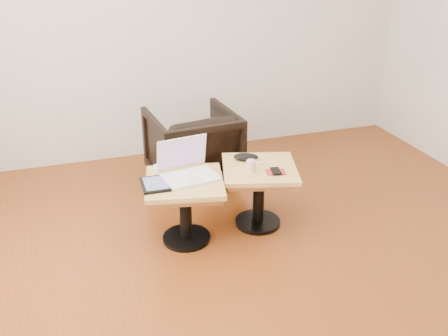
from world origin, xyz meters
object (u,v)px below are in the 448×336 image
object	(u,v)px
laptop	(188,169)
side_table_left	(185,196)
side_table_right	(259,182)
striped_cup	(251,166)
armchair	(193,147)

from	to	relation	value
laptop	side_table_left	bearing A→B (deg)	-132.05
side_table_right	striped_cup	world-z (taller)	striped_cup
side_table_right	armchair	distance (m)	0.88
side_table_right	striped_cup	xyz separation A→B (m)	(-0.08, -0.05, 0.16)
striped_cup	armchair	xyz separation A→B (m)	(-0.19, 0.89, -0.19)
laptop	striped_cup	world-z (taller)	laptop
striped_cup	laptop	bearing A→B (deg)	171.58
side_table_right	armchair	size ratio (longest dim) A/B	0.90
side_table_left	laptop	size ratio (longest dim) A/B	1.55
side_table_right	armchair	bearing A→B (deg)	123.88
laptop	armchair	distance (m)	0.88
side_table_left	side_table_right	bearing A→B (deg)	16.11
side_table_left	side_table_right	world-z (taller)	same
side_table_left	laptop	world-z (taller)	laptop
armchair	laptop	bearing A→B (deg)	68.01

